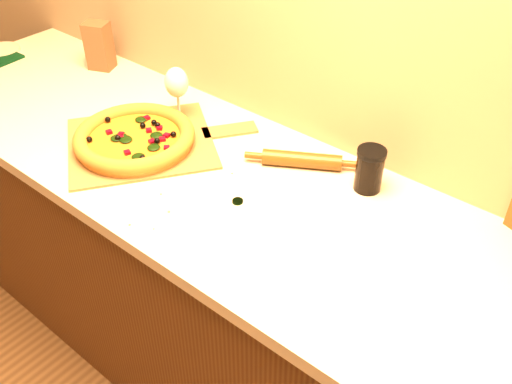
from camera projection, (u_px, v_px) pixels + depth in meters
The scene contains 10 objects.
cabinet at pixel (264, 315), 1.80m from camera, with size 2.80×0.65×0.86m, color #49250F.
countertop at pixel (266, 206), 1.52m from camera, with size 2.84×0.68×0.04m, color beige.
pizza_peel at pixel (147, 142), 1.71m from camera, with size 0.55×0.59×0.01m.
pizza at pixel (135, 138), 1.68m from camera, with size 0.36×0.36×0.05m.
bottle_cap at pixel (238, 201), 1.49m from camera, with size 0.03×0.03×0.01m, color black.
rolling_pin at pixel (302, 160), 1.61m from camera, with size 0.29×0.18×0.04m.
wine_glass at pixel (177, 84), 1.74m from camera, with size 0.07×0.07×0.18m.
paper_bag at pixel (99, 46), 2.06m from camera, with size 0.09×0.07×0.17m, color brown.
dark_jar at pixel (369, 169), 1.50m from camera, with size 0.08×0.08×0.12m.
side_plate at pixel (2, 50), 2.22m from camera, with size 0.14×0.14×0.01m, color beige.
Camera 1 is at (0.72, 0.51, 1.85)m, focal length 40.00 mm.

